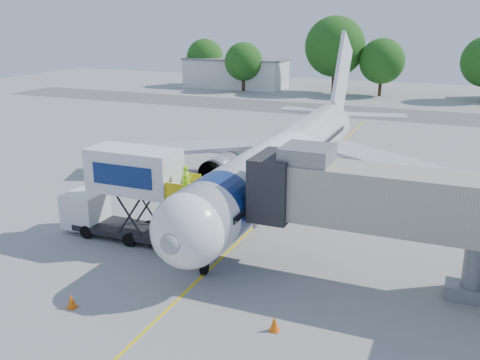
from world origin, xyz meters
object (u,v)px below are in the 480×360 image
at_px(jet_bridge, 377,199).
at_px(ground_tug, 115,328).
at_px(aircraft, 288,157).
at_px(catering_hiloader, 126,194).

height_order(jet_bridge, ground_tug, jet_bridge).
bearing_deg(ground_tug, aircraft, 83.74).
xyz_separation_m(aircraft, ground_tug, (-0.50, -20.54, -2.14)).
relative_size(aircraft, ground_tug, 9.42).
xyz_separation_m(aircraft, jet_bridge, (7.99, -11.12, 1.39)).
bearing_deg(jet_bridge, catering_hiloader, -179.99).
bearing_deg(catering_hiloader, aircraft, 60.61).
bearing_deg(catering_hiloader, jet_bridge, 0.01).
height_order(aircraft, catering_hiloader, aircraft).
distance_m(aircraft, catering_hiloader, 12.77).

